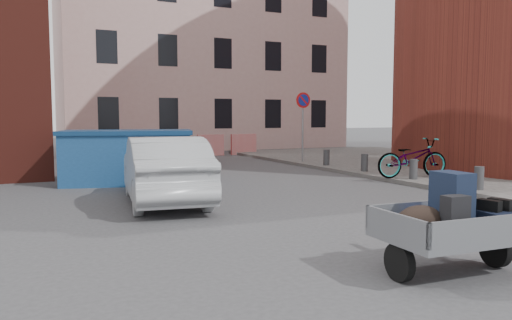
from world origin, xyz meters
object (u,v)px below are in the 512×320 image
dumpster (128,157)px  bicycle (412,158)px  trailer (450,223)px  silver_car (164,170)px

dumpster → bicycle: dumpster is taller
trailer → dumpster: size_ratio=0.48×
dumpster → bicycle: 7.98m
silver_car → bicycle: silver_car is taller
bicycle → silver_car: bearing=104.5°
trailer → dumpster: bearing=104.0°
trailer → silver_car: 6.47m
dumpster → bicycle: (7.36, -3.08, -0.06)m
silver_car → trailer: bearing=113.2°
dumpster → silver_car: dumpster is taller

